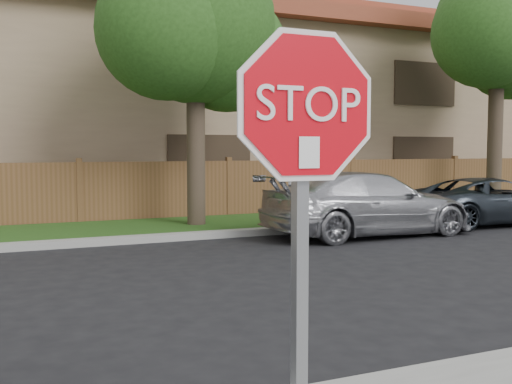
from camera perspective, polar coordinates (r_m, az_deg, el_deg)
name	(u,v)px	position (r m, az deg, el deg)	size (l,w,h in m)	color
far_curb	(102,241)	(12.47, -14.45, -4.58)	(70.00, 0.30, 0.15)	gray
grass_strip	(90,232)	(14.09, -15.55, -3.66)	(70.00, 3.00, 0.12)	#1E4714
fence	(80,194)	(15.59, -16.45, -0.20)	(70.00, 0.12, 1.60)	brown
apartment_building	(55,100)	(21.17, -18.58, 8.26)	(35.20, 9.20, 7.20)	#977B5E
tree_mid	(197,23)	(14.61, -5.60, 15.73)	(4.80, 3.90, 7.35)	#382B21
tree_right	(502,26)	(19.84, 22.39, 14.40)	(4.80, 3.90, 8.20)	#382B21
stop_sign	(305,173)	(2.89, 4.65, 1.79)	(1.01, 0.13, 2.55)	gray
sedan_right	(368,204)	(13.55, 10.61, -1.10)	(2.00, 4.92, 1.43)	#B1B2B8
sedan_far_right	(492,201)	(16.45, 21.52, -0.80)	(1.99, 4.32, 1.20)	#2F373F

